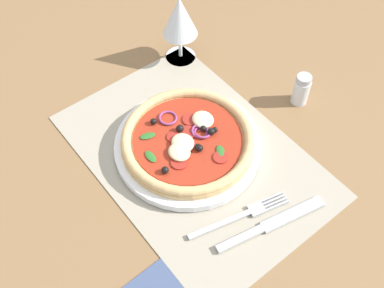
% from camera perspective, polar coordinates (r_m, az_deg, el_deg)
% --- Properties ---
extents(ground_plane, '(1.90, 1.40, 0.02)m').
position_cam_1_polar(ground_plane, '(0.86, 0.22, -1.86)').
color(ground_plane, olive).
extents(placemat, '(0.48, 0.33, 0.00)m').
position_cam_1_polar(placemat, '(0.85, 0.22, -1.32)').
color(placemat, '#A39984').
rests_on(placemat, ground_plane).
extents(plate, '(0.27, 0.27, 0.01)m').
position_cam_1_polar(plate, '(0.85, -0.76, -0.35)').
color(plate, white).
rests_on(plate, placemat).
extents(pizza, '(0.24, 0.24, 0.03)m').
position_cam_1_polar(pizza, '(0.83, -0.76, 0.42)').
color(pizza, tan).
rests_on(pizza, plate).
extents(fork, '(0.06, 0.18, 0.00)m').
position_cam_1_polar(fork, '(0.78, 6.33, -8.47)').
color(fork, '#B2B5BA').
rests_on(fork, placemat).
extents(knife, '(0.06, 0.20, 0.01)m').
position_cam_1_polar(knife, '(0.78, 9.74, -9.50)').
color(knife, '#B2B5BA').
rests_on(knife, placemat).
extents(wine_glass, '(0.07, 0.07, 0.15)m').
position_cam_1_polar(wine_glass, '(0.96, -1.51, 14.98)').
color(wine_glass, silver).
rests_on(wine_glass, ground_plane).
extents(pepper_shaker, '(0.03, 0.03, 0.07)m').
position_cam_1_polar(pepper_shaker, '(0.93, 13.13, 6.45)').
color(pepper_shaker, silver).
rests_on(pepper_shaker, ground_plane).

